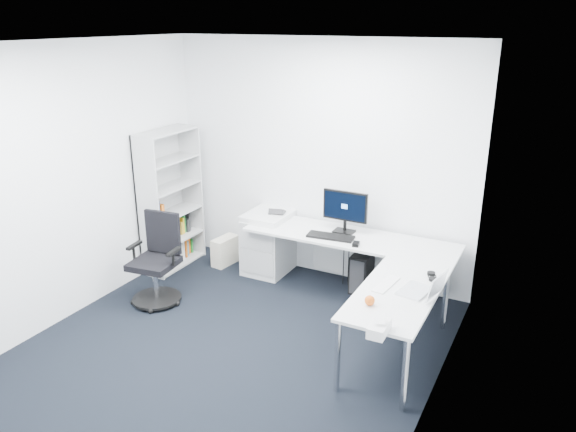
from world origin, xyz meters
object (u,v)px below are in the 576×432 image
at_px(task_chair, 154,261).
at_px(bookshelf, 171,200).
at_px(l_desk, 337,276).
at_px(laptop, 416,280).
at_px(monitor, 345,212).

bearing_deg(task_chair, bookshelf, 109.87).
bearing_deg(task_chair, l_desk, 18.37).
bearing_deg(laptop, task_chair, -165.32).
distance_m(monitor, laptop, 1.48).
distance_m(l_desk, bookshelf, 2.23).
distance_m(bookshelf, monitor, 2.10).
relative_size(l_desk, monitor, 4.60).
xyz_separation_m(task_chair, laptop, (2.70, 0.19, 0.31)).
height_order(bookshelf, laptop, bookshelf).
distance_m(bookshelf, laptop, 3.21).
xyz_separation_m(l_desk, laptop, (0.96, -0.63, 0.45)).
bearing_deg(monitor, l_desk, -75.51).
bearing_deg(bookshelf, l_desk, -1.32).
bearing_deg(monitor, bookshelf, -170.09).
bearing_deg(bookshelf, laptop, -12.17).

